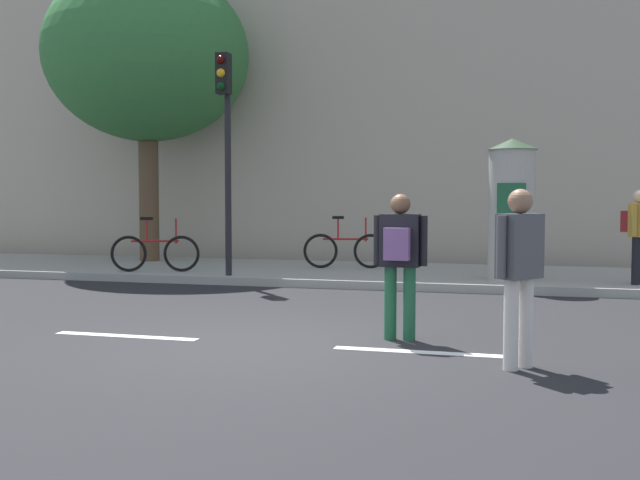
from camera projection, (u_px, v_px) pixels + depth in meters
ground_plane at (264, 344)px, 8.23m from camera, size 80.00×80.00×0.00m
sidewalk_curb at (379, 274)px, 14.98m from camera, size 36.00×4.00×0.15m
lane_markings at (264, 343)px, 8.23m from camera, size 25.80×0.16×0.01m
building_backdrop at (415, 51)px, 19.48m from camera, size 36.00×5.00×10.99m
traffic_light at (225, 127)px, 13.79m from camera, size 0.24×0.45×4.14m
poster_column at (511, 208)px, 13.18m from camera, size 0.89×0.89×2.53m
street_tree at (147, 55)px, 17.06m from camera, size 4.68×4.68×6.76m
pedestrian_near_pole at (400, 253)px, 8.37m from camera, size 0.62×0.39×1.67m
pedestrian_in_dark_shirt at (519, 264)px, 6.98m from camera, size 0.46×0.49×1.71m
pedestrian_in_red_top at (637, 229)px, 12.57m from camera, size 0.49×0.53×1.61m
bicycle_leaning at (346, 250)px, 15.45m from camera, size 1.74×0.44×1.09m
bicycle_upright at (155, 252)px, 14.72m from camera, size 1.72×0.55×1.09m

